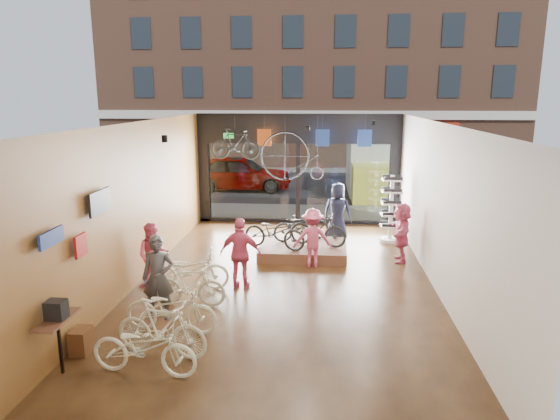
# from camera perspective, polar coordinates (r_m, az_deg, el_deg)

# --- Properties ---
(ground_plane) EXTENTS (7.00, 12.00, 0.04)m
(ground_plane) POSITION_cam_1_polar(r_m,az_deg,el_deg) (12.08, 0.55, -8.47)
(ground_plane) COLOR black
(ground_plane) RESTS_ON ground
(ceiling) EXTENTS (7.00, 12.00, 0.04)m
(ceiling) POSITION_cam_1_polar(r_m,az_deg,el_deg) (11.26, 0.59, 10.05)
(ceiling) COLOR black
(ceiling) RESTS_ON ground
(wall_left) EXTENTS (0.04, 12.00, 3.80)m
(wall_left) POSITION_cam_1_polar(r_m,az_deg,el_deg) (12.29, -16.02, 0.75)
(wall_left) COLOR olive
(wall_left) RESTS_ON ground
(wall_right) EXTENTS (0.04, 12.00, 3.80)m
(wall_right) POSITION_cam_1_polar(r_m,az_deg,el_deg) (11.79, 17.89, 0.13)
(wall_right) COLOR beige
(wall_right) RESTS_ON ground
(wall_back) EXTENTS (7.00, 0.04, 3.80)m
(wall_back) POSITION_cam_1_polar(r_m,az_deg,el_deg) (5.82, -4.06, -12.32)
(wall_back) COLOR beige
(wall_back) RESTS_ON ground
(storefront) EXTENTS (7.00, 0.26, 3.80)m
(storefront) POSITION_cam_1_polar(r_m,az_deg,el_deg) (17.42, 2.08, 4.69)
(storefront) COLOR black
(storefront) RESTS_ON ground
(exit_sign) EXTENTS (0.35, 0.06, 0.18)m
(exit_sign) POSITION_cam_1_polar(r_m,az_deg,el_deg) (17.46, -5.89, 8.45)
(exit_sign) COLOR #198C26
(exit_sign) RESTS_ON storefront
(street_road) EXTENTS (30.00, 18.00, 0.02)m
(street_road) POSITION_cam_1_polar(r_m,az_deg,el_deg) (26.60, 3.03, 3.36)
(street_road) COLOR black
(street_road) RESTS_ON ground
(sidewalk_near) EXTENTS (30.00, 2.40, 0.12)m
(sidewalk_near) POSITION_cam_1_polar(r_m,az_deg,el_deg) (18.94, 2.22, -0.31)
(sidewalk_near) COLOR slate
(sidewalk_near) RESTS_ON ground
(sidewalk_far) EXTENTS (30.00, 2.00, 0.12)m
(sidewalk_far) POSITION_cam_1_polar(r_m,az_deg,el_deg) (30.54, 3.29, 4.72)
(sidewalk_far) COLOR slate
(sidewalk_far) RESTS_ON ground
(opposite_building) EXTENTS (26.00, 5.00, 14.00)m
(opposite_building) POSITION_cam_1_polar(r_m,az_deg,el_deg) (32.83, 3.59, 17.43)
(opposite_building) COLOR brown
(opposite_building) RESTS_ON ground
(street_car) EXTENTS (4.88, 1.96, 1.66)m
(street_car) POSITION_cam_1_polar(r_m,az_deg,el_deg) (23.82, -4.66, 4.27)
(street_car) COLOR gray
(street_car) RESTS_ON street_road
(box_truck) EXTENTS (2.01, 6.03, 2.38)m
(box_truck) POSITION_cam_1_polar(r_m,az_deg,el_deg) (22.55, 10.46, 4.53)
(box_truck) COLOR silver
(box_truck) RESTS_ON street_road
(floor_bike_0) EXTENTS (1.82, 0.79, 0.93)m
(floor_bike_0) POSITION_cam_1_polar(r_m,az_deg,el_deg) (8.52, -15.27, -14.94)
(floor_bike_0) COLOR beige
(floor_bike_0) RESTS_ON ground_plane
(floor_bike_1) EXTENTS (1.75, 0.79, 1.02)m
(floor_bike_1) POSITION_cam_1_polar(r_m,az_deg,el_deg) (8.97, -13.41, -13.03)
(floor_bike_1) COLOR beige
(floor_bike_1) RESTS_ON ground_plane
(floor_bike_2) EXTENTS (1.82, 0.74, 0.93)m
(floor_bike_2) POSITION_cam_1_polar(r_m,az_deg,el_deg) (9.78, -12.34, -10.98)
(floor_bike_2) COLOR beige
(floor_bike_2) RESTS_ON ground_plane
(floor_bike_3) EXTENTS (1.56, 0.47, 0.93)m
(floor_bike_3) POSITION_cam_1_polar(r_m,az_deg,el_deg) (10.87, -10.28, -8.43)
(floor_bike_3) COLOR beige
(floor_bike_3) RESTS_ON ground_plane
(floor_bike_4) EXTENTS (1.87, 0.86, 0.95)m
(floor_bike_4) POSITION_cam_1_polar(r_m,az_deg,el_deg) (11.73, -10.28, -6.77)
(floor_bike_4) COLOR beige
(floor_bike_4) RESTS_ON ground_plane
(display_platform) EXTENTS (2.40, 1.80, 0.30)m
(display_platform) POSITION_cam_1_polar(r_m,az_deg,el_deg) (14.10, 2.62, -4.58)
(display_platform) COLOR #54301F
(display_platform) RESTS_ON ground_plane
(display_bike_left) EXTENTS (1.88, 1.15, 0.93)m
(display_bike_left) POSITION_cam_1_polar(r_m,az_deg,el_deg) (13.59, -0.64, -2.53)
(display_bike_left) COLOR black
(display_bike_left) RESTS_ON display_platform
(display_bike_mid) EXTENTS (1.69, 0.92, 0.98)m
(display_bike_mid) POSITION_cam_1_polar(r_m,az_deg,el_deg) (13.85, 4.36, -2.18)
(display_bike_mid) COLOR black
(display_bike_mid) RESTS_ON display_platform
(display_bike_right) EXTENTS (1.77, 1.16, 0.88)m
(display_bike_right) POSITION_cam_1_polar(r_m,az_deg,el_deg) (14.38, 2.45, -1.79)
(display_bike_right) COLOR black
(display_bike_right) RESTS_ON display_platform
(customer_0) EXTENTS (0.67, 0.48, 1.72)m
(customer_0) POSITION_cam_1_polar(r_m,az_deg,el_deg) (10.28, -13.76, -7.50)
(customer_0) COLOR #3F3F44
(customer_0) RESTS_ON ground_plane
(customer_1) EXTENTS (0.82, 0.67, 1.55)m
(customer_1) POSITION_cam_1_polar(r_m,az_deg,el_deg) (11.92, -14.24, -5.12)
(customer_1) COLOR #CC4C72
(customer_1) RESTS_ON ground_plane
(customer_2) EXTENTS (1.02, 0.50, 1.68)m
(customer_2) POSITION_cam_1_polar(r_m,az_deg,el_deg) (11.56, -4.50, -4.99)
(customer_2) COLOR #CC4C72
(customer_2) RESTS_ON ground_plane
(customer_3) EXTENTS (1.05, 0.66, 1.55)m
(customer_3) POSITION_cam_1_polar(r_m,az_deg,el_deg) (12.99, 3.75, -3.23)
(customer_3) COLOR #CC4C72
(customer_3) RESTS_ON ground_plane
(customer_4) EXTENTS (0.99, 0.78, 1.79)m
(customer_4) POSITION_cam_1_polar(r_m,az_deg,el_deg) (15.51, 6.59, -0.19)
(customer_4) COLOR #161C33
(customer_4) RESTS_ON ground_plane
(customer_5) EXTENTS (0.61, 1.53, 1.61)m
(customer_5) POSITION_cam_1_polar(r_m,az_deg,el_deg) (13.81, 13.71, -2.49)
(customer_5) COLOR #CC4C72
(customer_5) RESTS_ON ground_plane
(sunglasses_rack) EXTENTS (0.65, 0.55, 2.07)m
(sunglasses_rack) POSITION_cam_1_polar(r_m,az_deg,el_deg) (15.52, 12.58, 0.13)
(sunglasses_rack) COLOR white
(sunglasses_rack) RESTS_ON ground_plane
(wall_merch) EXTENTS (0.40, 2.40, 2.60)m
(wall_merch) POSITION_cam_1_polar(r_m,az_deg,el_deg) (9.32, -22.60, -7.42)
(wall_merch) COLOR navy
(wall_merch) RESTS_ON wall_left
(penny_farthing) EXTENTS (1.91, 0.06, 1.53)m
(penny_farthing) POSITION_cam_1_polar(r_m,az_deg,el_deg) (15.71, 1.73, 6.01)
(penny_farthing) COLOR black
(penny_farthing) RESTS_ON ceiling
(hung_bike) EXTENTS (1.61, 0.58, 0.95)m
(hung_bike) POSITION_cam_1_polar(r_m,az_deg,el_deg) (15.73, -5.16, 7.53)
(hung_bike) COLOR black
(hung_bike) RESTS_ON ceiling
(jersey_left) EXTENTS (0.45, 0.03, 0.55)m
(jersey_left) POSITION_cam_1_polar(r_m,az_deg,el_deg) (16.59, -1.83, 8.28)
(jersey_left) COLOR #CC5919
(jersey_left) RESTS_ON ceiling
(jersey_mid) EXTENTS (0.45, 0.03, 0.55)m
(jersey_mid) POSITION_cam_1_polar(r_m,az_deg,el_deg) (16.47, 4.88, 8.21)
(jersey_mid) COLOR #1E3F99
(jersey_mid) RESTS_ON ceiling
(jersey_right) EXTENTS (0.45, 0.03, 0.55)m
(jersey_right) POSITION_cam_1_polar(r_m,az_deg,el_deg) (16.53, 9.66, 8.09)
(jersey_right) COLOR #1E3F99
(jersey_right) RESTS_ON ceiling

